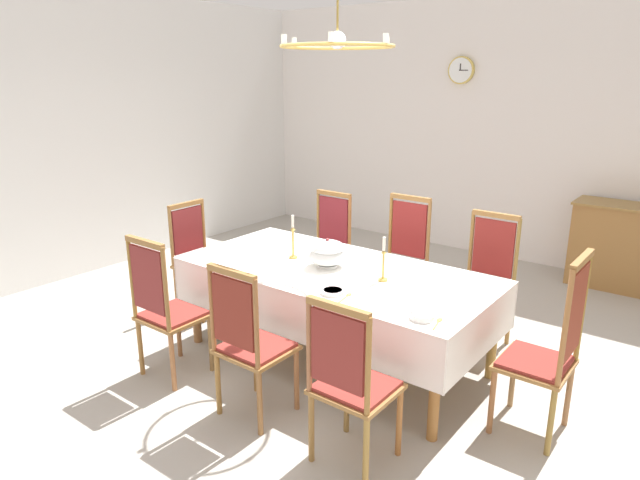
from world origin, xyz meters
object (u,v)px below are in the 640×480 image
object	(u,v)px
dining_table	(335,278)
bowl_near_left	(333,291)
chair_head_east	(549,348)
soup_tureen	(327,253)
candlestick_east	(383,264)
chair_south_b	(249,340)
bowl_near_right	(422,316)
spoon_secondary	(439,321)
spoon_primary	(347,295)
chair_north_c	(485,280)
chair_south_c	(350,380)
chair_south_a	(165,307)
candlestick_west	(293,241)
mounted_clock	(461,70)
chair_north_b	(401,260)
chair_head_west	(198,256)
chandelier	(337,45)
chair_north_a	(326,245)

from	to	relation	value
dining_table	bowl_near_left	distance (m)	0.52
chair_head_east	soup_tureen	world-z (taller)	chair_head_east
candlestick_east	bowl_near_left	distance (m)	0.46
chair_south_b	bowl_near_right	world-z (taller)	chair_south_b
chair_head_east	spoon_secondary	world-z (taller)	chair_head_east
dining_table	bowl_near_right	bearing A→B (deg)	-23.65
chair_head_east	spoon_primary	xyz separation A→B (m)	(-1.22, -0.40, 0.17)
spoon_secondary	chair_north_c	bearing A→B (deg)	87.79
chair_south_c	spoon_primary	world-z (taller)	chair_south_c
bowl_near_left	candlestick_east	bearing A→B (deg)	72.08
chair_south_a	dining_table	bearing A→B (deg)	49.89
chair_north_c	spoon_secondary	size ratio (longest dim) A/B	6.34
candlestick_east	candlestick_west	bearing A→B (deg)	-180.00
chair_south_b	candlestick_west	bearing A→B (deg)	114.67
spoon_primary	candlestick_west	bearing A→B (deg)	144.31
chair_south_c	mounted_clock	size ratio (longest dim) A/B	3.25
chair_south_c	chair_head_east	size ratio (longest dim) A/B	0.87
soup_tureen	bowl_near_left	distance (m)	0.57
chair_south_b	chair_north_c	xyz separation A→B (m)	(0.79, 1.96, 0.01)
chair_head_east	bowl_near_left	bearing A→B (deg)	107.78
soup_tureen	mounted_clock	bearing A→B (deg)	98.48
chair_north_b	mounted_clock	size ratio (longest dim) A/B	3.55
bowl_near_right	mounted_clock	size ratio (longest dim) A/B	0.46
chair_north_c	spoon_secondary	world-z (taller)	chair_north_c
candlestick_west	candlestick_east	size ratio (longest dim) A/B	1.09
chair_head_west	chandelier	distance (m)	2.45
chair_head_west	chandelier	size ratio (longest dim) A/B	1.30
bowl_near_left	bowl_near_right	bearing A→B (deg)	0.30
bowl_near_right	chandelier	distance (m)	1.92
chair_north_a	spoon_secondary	world-z (taller)	chair_north_a
candlestick_west	bowl_near_left	xyz separation A→B (m)	(0.71, -0.43, -0.13)
mounted_clock	chair_south_a	bearing A→B (deg)	-93.29
chandelier	chair_north_a	bearing A→B (deg)	130.17
bowl_near_left	chandelier	distance (m)	1.69
dining_table	chair_north_b	bearing A→B (deg)	88.51
chair_south_b	chair_north_c	distance (m)	2.12
chair_south_a	bowl_near_right	distance (m)	1.89
chair_north_a	chair_head_east	world-z (taller)	chair_head_east
candlestick_east	bowl_near_left	xyz separation A→B (m)	(-0.14, -0.43, -0.11)
chair_north_a	chair_north_c	world-z (taller)	chair_north_c
chair_north_a	chair_head_east	xyz separation A→B (m)	(2.44, -0.98, 0.04)
chair_south_a	spoon_secondary	distance (m)	1.99
mounted_clock	candlestick_east	bearing A→B (deg)	-73.33
dining_table	chair_north_a	bearing A→B (deg)	130.17
chair_south_b	chair_head_east	size ratio (longest dim) A/B	0.89
chair_north_b	chair_head_west	world-z (taller)	chair_north_b
soup_tureen	dining_table	bearing A→B (deg)	-0.00
chair_north_a	chair_north_b	xyz separation A→B (m)	(0.85, 0.00, 0.02)
chair_north_c	spoon_primary	distance (m)	1.46
dining_table	mounted_clock	distance (m)	3.73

